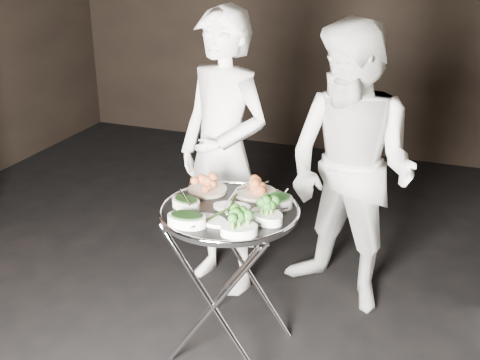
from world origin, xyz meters
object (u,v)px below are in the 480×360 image
(tray_stand, at_px, (230,275))
(waiter_left, at_px, (223,155))
(waiter_right, at_px, (350,171))
(serving_tray, at_px, (229,211))

(tray_stand, bearing_deg, waiter_left, 114.67)
(waiter_left, xyz_separation_m, waiter_right, (0.76, 0.07, -0.02))
(serving_tray, relative_size, waiter_right, 0.41)
(serving_tray, bearing_deg, waiter_right, 57.26)
(serving_tray, bearing_deg, waiter_left, 114.67)
(serving_tray, distance_m, waiter_right, 0.86)
(tray_stand, xyz_separation_m, waiter_right, (0.46, 0.72, 0.39))
(waiter_left, relative_size, waiter_right, 1.03)
(waiter_left, bearing_deg, serving_tray, -45.21)
(serving_tray, bearing_deg, tray_stand, -90.00)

